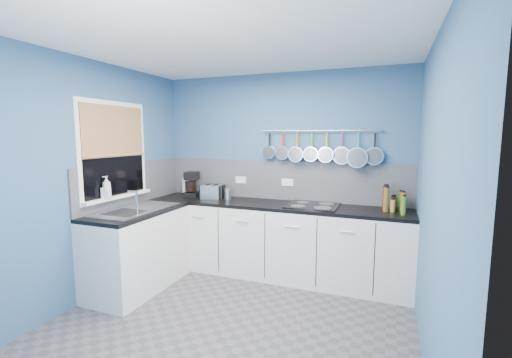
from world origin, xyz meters
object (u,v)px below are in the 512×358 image
Objects in this scene: soap_bottle_b at (106,190)px; paper_towel at (186,187)px; soap_bottle_a at (107,187)px; hob at (312,205)px; coffee_maker at (191,184)px; canister at (228,194)px; toaster at (212,192)px.

paper_towel is at bearing 77.98° from soap_bottle_b.
soap_bottle_a reaches higher than soap_bottle_b.
paper_towel is 1.76m from hob.
soap_bottle_b reaches higher than paper_towel.
coffee_maker is (0.09, -0.02, 0.04)m from paper_towel.
soap_bottle_a is at bearing 90.00° from soap_bottle_b.
paper_towel reaches higher than hob.
soap_bottle_b is 0.29× the size of hob.
canister is (0.89, 1.13, -0.20)m from soap_bottle_a.
paper_towel is 0.86× the size of toaster.
soap_bottle_b is at bearing -150.86° from hob.
soap_bottle_a is 1.46m from canister.
soap_bottle_b is at bearing -102.02° from paper_towel.
paper_towel is at bearing 177.21° from canister.
coffee_maker is 0.35m from toaster.
paper_towel is at bearing 161.32° from toaster.
hob is (1.32, -0.00, -0.08)m from toaster.
soap_bottle_a is 1.73× the size of canister.
coffee_maker is at bearing 162.75° from toaster.
toaster reaches higher than hob.
toaster is at bearing 58.29° from soap_bottle_a.
paper_towel is 1.77× the size of canister.
soap_bottle_b is at bearing -120.33° from coffee_maker.
toaster is at bearing 58.62° from soap_bottle_b.
hob is at bearing 29.14° from soap_bottle_b.
toaster is at bearing -20.11° from coffee_maker.
canister is at bearing -2.79° from paper_towel.
paper_towel is 0.64m from canister.
toaster is 0.21m from canister.
hob is (1.12, -0.03, -0.06)m from canister.
soap_bottle_b is 0.52× the size of coffee_maker.
toaster is (0.34, -0.04, -0.08)m from coffee_maker.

